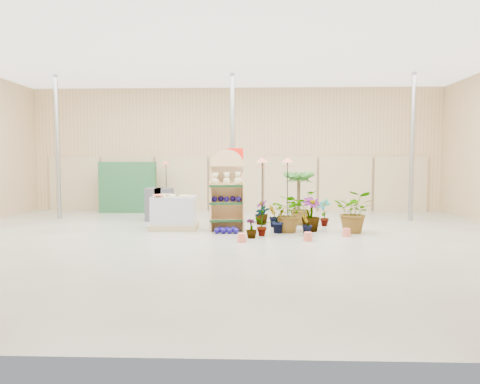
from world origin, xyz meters
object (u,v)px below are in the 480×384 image
(pallet_stack, at_px, (174,213))
(potted_plant_2, at_px, (290,214))
(display_shelf, at_px, (227,193))
(bird_table_front, at_px, (262,163))

(pallet_stack, bearing_deg, potted_plant_2, -11.35)
(display_shelf, relative_size, potted_plant_2, 2.21)
(display_shelf, relative_size, pallet_stack, 1.66)
(pallet_stack, height_order, bird_table_front, bird_table_front)
(display_shelf, distance_m, pallet_stack, 1.53)
(bird_table_front, xyz_separation_m, potted_plant_2, (0.71, 0.11, -1.30))
(display_shelf, xyz_separation_m, potted_plant_2, (1.62, -0.33, -0.49))
(display_shelf, height_order, potted_plant_2, display_shelf)
(potted_plant_2, bearing_deg, display_shelf, 168.50)
(display_shelf, bearing_deg, pallet_stack, 166.17)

